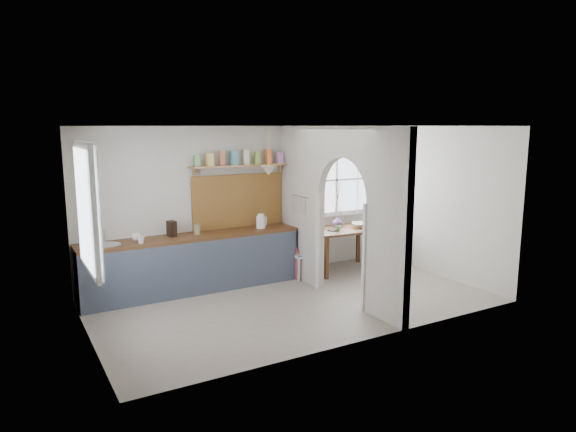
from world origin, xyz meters
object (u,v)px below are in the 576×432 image
dining_table (343,249)px  chair_right (383,240)px  vase (337,221)px  kettle (261,221)px  chair_left (303,253)px

dining_table → chair_right: chair_right is taller
vase → kettle: bearing=179.4°
dining_table → chair_left: size_ratio=1.43×
kettle → vase: (1.56, -0.02, -0.15)m
chair_left → dining_table: bearing=95.9°
dining_table → chair_right: size_ratio=1.39×
dining_table → chair_right: 0.96m
chair_right → vase: size_ratio=4.57×
dining_table → vase: vase is taller
chair_left → chair_right: (1.84, 0.08, 0.01)m
chair_left → vase: (0.88, 0.24, 0.44)m
dining_table → chair_left: (-0.88, -0.04, 0.05)m
kettle → chair_right: bearing=-7.1°
kettle → vase: bearing=-3.7°
dining_table → chair_right: bearing=5.8°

